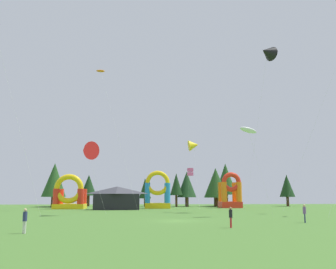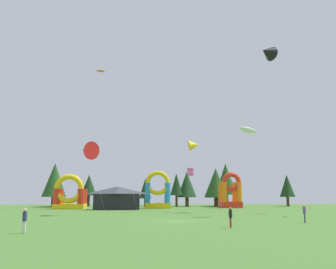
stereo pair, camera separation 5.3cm
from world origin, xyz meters
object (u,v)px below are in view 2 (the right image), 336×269
(festival_tent, at_px, (117,198))
(kite_black_delta, at_px, (267,52))
(person_far_side, at_px, (304,212))
(inflatable_red_slide, at_px, (158,194))
(kite_pink_box, at_px, (190,172))
(inflatable_orange_dome, at_px, (70,196))
(person_near_camera, at_px, (25,218))
(inflatable_yellow_castle, at_px, (230,194))
(person_left_edge, at_px, (230,215))
(kite_orange_parafoil, at_px, (101,71))
(kite_red_delta, at_px, (87,151))
(kite_yellow_delta, at_px, (194,145))
(kite_white_parafoil, at_px, (248,130))

(festival_tent, bearing_deg, kite_black_delta, -22.60)
(festival_tent, bearing_deg, person_far_side, -56.47)
(inflatable_red_slide, bearing_deg, kite_pink_box, -73.32)
(person_far_side, bearing_deg, kite_black_delta, 11.42)
(inflatable_orange_dome, distance_m, festival_tent, 9.79)
(kite_pink_box, bearing_deg, kite_black_delta, -1.36)
(person_near_camera, bearing_deg, inflatable_yellow_castle, 89.22)
(person_left_edge, distance_m, inflatable_yellow_castle, 43.52)
(inflatable_orange_dome, height_order, inflatable_yellow_castle, inflatable_yellow_castle)
(kite_black_delta, xyz_separation_m, kite_pink_box, (-12.69, 0.30, -19.34))
(person_near_camera, height_order, person_left_edge, person_near_camera)
(kite_orange_parafoil, height_order, person_far_side, kite_orange_parafoil)
(kite_red_delta, bearing_deg, kite_yellow_delta, 52.83)
(kite_black_delta, distance_m, person_left_edge, 36.95)
(person_near_camera, distance_m, person_left_edge, 15.60)
(kite_pink_box, relative_size, person_near_camera, 3.86)
(person_near_camera, height_order, festival_tent, festival_tent)
(kite_yellow_delta, bearing_deg, inflatable_yellow_castle, 9.35)
(kite_pink_box, xyz_separation_m, festival_tent, (-11.70, 9.85, -4.00))
(kite_yellow_delta, relative_size, kite_red_delta, 1.40)
(person_left_edge, xyz_separation_m, inflatable_red_slide, (-4.60, 39.99, 1.70))
(kite_black_delta, xyz_separation_m, kite_white_parafoil, (-6.64, -10.42, -14.73))
(kite_pink_box, height_order, kite_orange_parafoil, kite_orange_parafoil)
(kite_pink_box, xyz_separation_m, kite_red_delta, (-14.50, -6.70, 2.35))
(inflatable_orange_dome, bearing_deg, inflatable_red_slide, 4.06)
(kite_yellow_delta, height_order, inflatable_yellow_castle, kite_yellow_delta)
(kite_orange_parafoil, bearing_deg, inflatable_orange_dome, 134.17)
(kite_pink_box, distance_m, person_left_edge, 25.59)
(kite_yellow_delta, relative_size, inflatable_red_slide, 1.91)
(kite_white_parafoil, relative_size, kite_pink_box, 1.70)
(kite_orange_parafoil, height_order, inflatable_red_slide, kite_orange_parafoil)
(festival_tent, bearing_deg, kite_red_delta, -99.58)
(inflatable_orange_dome, relative_size, festival_tent, 0.81)
(person_left_edge, bearing_deg, person_near_camera, -48.10)
(kite_orange_parafoil, xyz_separation_m, inflatable_yellow_castle, (25.08, 9.36, -21.72))
(kite_white_parafoil, distance_m, kite_red_delta, 21.06)
(inflatable_red_slide, bearing_deg, inflatable_yellow_castle, 9.11)
(kite_yellow_delta, relative_size, inflatable_yellow_castle, 1.94)
(kite_black_delta, relative_size, inflatable_yellow_castle, 3.84)
(kite_white_parafoil, height_order, person_left_edge, kite_white_parafoil)
(kite_yellow_delta, relative_size, person_far_side, 7.87)
(inflatable_orange_dome, xyz_separation_m, festival_tent, (8.98, -3.89, -0.25))
(kite_red_delta, bearing_deg, person_far_side, -30.98)
(person_far_side, height_order, inflatable_red_slide, inflatable_red_slide)
(person_near_camera, bearing_deg, inflatable_orange_dome, 125.71)
(inflatable_red_slide, bearing_deg, kite_white_parafoil, -67.68)
(kite_yellow_delta, xyz_separation_m, kite_orange_parafoil, (-17.71, -8.15, 12.08))
(kite_black_delta, bearing_deg, kite_yellow_delta, 121.40)
(kite_black_delta, distance_m, person_near_camera, 46.39)
(kite_yellow_delta, xyz_separation_m, kite_pink_box, (-2.73, -16.02, -6.26))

